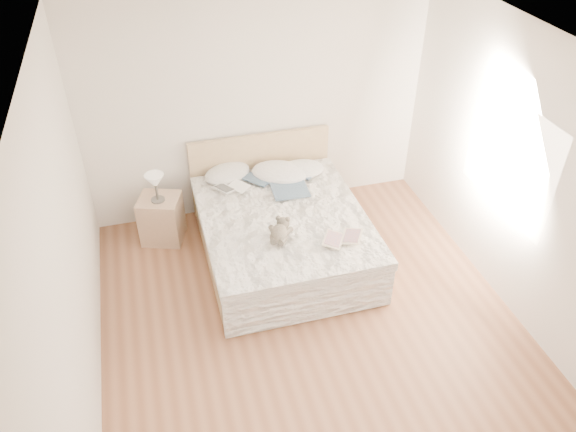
{
  "coord_description": "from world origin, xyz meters",
  "views": [
    {
      "loc": [
        -1.24,
        -3.53,
        4.14
      ],
      "look_at": [
        0.03,
        1.05,
        0.62
      ],
      "focal_mm": 35.0,
      "sensor_mm": 36.0,
      "label": 1
    }
  ],
  "objects_px": {
    "bed": "(282,232)",
    "childrens_book": "(343,238)",
    "photo_book": "(232,188)",
    "table_lamp": "(155,182)",
    "teddy_bear": "(279,237)",
    "nightstand": "(162,219)"
  },
  "relations": [
    {
      "from": "bed",
      "to": "photo_book",
      "type": "bearing_deg",
      "value": 129.78
    },
    {
      "from": "table_lamp",
      "to": "teddy_bear",
      "type": "bearing_deg",
      "value": -45.17
    },
    {
      "from": "bed",
      "to": "nightstand",
      "type": "distance_m",
      "value": 1.41
    },
    {
      "from": "photo_book",
      "to": "childrens_book",
      "type": "distance_m",
      "value": 1.49
    },
    {
      "from": "photo_book",
      "to": "teddy_bear",
      "type": "distance_m",
      "value": 1.07
    },
    {
      "from": "childrens_book",
      "to": "teddy_bear",
      "type": "distance_m",
      "value": 0.64
    },
    {
      "from": "bed",
      "to": "childrens_book",
      "type": "height_order",
      "value": "bed"
    },
    {
      "from": "bed",
      "to": "childrens_book",
      "type": "bearing_deg",
      "value": -55.58
    },
    {
      "from": "table_lamp",
      "to": "teddy_bear",
      "type": "relative_size",
      "value": 1.09
    },
    {
      "from": "photo_book",
      "to": "childrens_book",
      "type": "xyz_separation_m",
      "value": [
        0.89,
        -1.19,
        0.0
      ]
    },
    {
      "from": "childrens_book",
      "to": "table_lamp",
      "type": "bearing_deg",
      "value": 174.38
    },
    {
      "from": "bed",
      "to": "teddy_bear",
      "type": "height_order",
      "value": "bed"
    },
    {
      "from": "table_lamp",
      "to": "photo_book",
      "type": "xyz_separation_m",
      "value": [
        0.82,
        -0.08,
        -0.17
      ]
    },
    {
      "from": "table_lamp",
      "to": "teddy_bear",
      "type": "distance_m",
      "value": 1.57
    },
    {
      "from": "bed",
      "to": "nightstand",
      "type": "bearing_deg",
      "value": 152.99
    },
    {
      "from": "bed",
      "to": "photo_book",
      "type": "relative_size",
      "value": 6.24
    },
    {
      "from": "childrens_book",
      "to": "bed",
      "type": "bearing_deg",
      "value": 155.32
    },
    {
      "from": "table_lamp",
      "to": "bed",
      "type": "bearing_deg",
      "value": -25.7
    },
    {
      "from": "nightstand",
      "to": "table_lamp",
      "type": "xyz_separation_m",
      "value": [
        -0.0,
        -0.03,
        0.52
      ]
    },
    {
      "from": "childrens_book",
      "to": "teddy_bear",
      "type": "bearing_deg",
      "value": -163.85
    },
    {
      "from": "table_lamp",
      "to": "photo_book",
      "type": "height_order",
      "value": "table_lamp"
    },
    {
      "from": "nightstand",
      "to": "childrens_book",
      "type": "bearing_deg",
      "value": -37.31
    }
  ]
}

